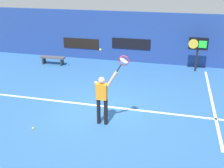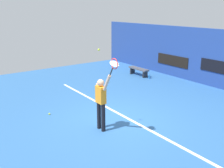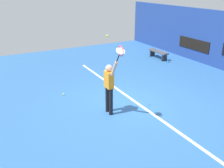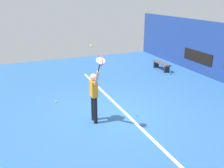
{
  "view_description": "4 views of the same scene",
  "coord_description": "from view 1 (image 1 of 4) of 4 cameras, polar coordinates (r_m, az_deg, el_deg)",
  "views": [
    {
      "loc": [
        2.54,
        -8.42,
        4.74
      ],
      "look_at": [
        0.47,
        -0.09,
        1.2
      ],
      "focal_mm": 43.06,
      "sensor_mm": 36.0,
      "label": 1
    },
    {
      "loc": [
        6.58,
        -4.86,
        3.78
      ],
      "look_at": [
        0.49,
        -0.48,
        1.53
      ],
      "focal_mm": 40.8,
      "sensor_mm": 36.0,
      "label": 2
    },
    {
      "loc": [
        6.93,
        -4.24,
        4.06
      ],
      "look_at": [
        0.47,
        -0.76,
        1.1
      ],
      "focal_mm": 40.18,
      "sensor_mm": 36.0,
      "label": 3
    },
    {
      "loc": [
        7.58,
        -3.13,
        4.06
      ],
      "look_at": [
        0.24,
        -0.11,
        1.24
      ],
      "focal_mm": 40.17,
      "sensor_mm": 36.0,
      "label": 4
    }
  ],
  "objects": [
    {
      "name": "sponsor_banner_portside",
      "position": [
        16.17,
        -6.6,
        8.54
      ],
      "size": [
        2.2,
        0.03,
        0.6
      ],
      "primitive_type": "cube",
      "color": "black"
    },
    {
      "name": "sponsor_banner_center",
      "position": [
        15.36,
        4.05,
        8.49
      ],
      "size": [
        2.2,
        0.03,
        0.6
      ],
      "primitive_type": "cube",
      "color": "black"
    },
    {
      "name": "back_wall",
      "position": [
        15.4,
        4.17,
        9.88
      ],
      "size": [
        18.0,
        0.2,
        2.82
      ],
      "primitive_type": "cube",
      "color": "navy",
      "rests_on": "ground_plane"
    },
    {
      "name": "tennis_racket",
      "position": [
        8.18,
        2.4,
        4.81
      ],
      "size": [
        0.45,
        0.27,
        0.61
      ],
      "color": "black"
    },
    {
      "name": "tennis_ball",
      "position": [
        8.21,
        -2.49,
        7.3
      ],
      "size": [
        0.07,
        0.07,
        0.07
      ],
      "primitive_type": "sphere",
      "color": "#CCE033"
    },
    {
      "name": "court_sideline",
      "position": [
        11.55,
        20.42,
        -3.29
      ],
      "size": [
        0.1,
        7.0,
        0.01
      ],
      "primitive_type": "cube",
      "color": "white",
      "rests_on": "ground_plane"
    },
    {
      "name": "ground_plane",
      "position": [
        9.99,
        -2.52,
        -5.93
      ],
      "size": [
        18.0,
        18.0,
        0.0
      ],
      "primitive_type": "plane",
      "color": "#2D609E"
    },
    {
      "name": "spare_ball",
      "position": [
        9.3,
        -16.41,
        -9.0
      ],
      "size": [
        0.07,
        0.07,
        0.07
      ],
      "primitive_type": "sphere",
      "color": "#CCE033",
      "rests_on": "ground_plane"
    },
    {
      "name": "scoreboard_clock",
      "position": [
        14.37,
        17.81,
        7.82
      ],
      "size": [
        0.96,
        0.2,
        1.76
      ],
      "color": "black",
      "rests_on": "ground_plane"
    },
    {
      "name": "tennis_player",
      "position": [
        8.8,
        -2.1,
        -2.69
      ],
      "size": [
        0.77,
        0.31,
        1.94
      ],
      "color": "black",
      "rests_on": "ground_plane"
    },
    {
      "name": "water_bottle",
      "position": [
        15.13,
        -9.38,
        4.33
      ],
      "size": [
        0.07,
        0.07,
        0.24
      ],
      "primitive_type": "cylinder",
      "color": "#338CD8",
      "rests_on": "ground_plane"
    },
    {
      "name": "court_bench",
      "position": [
        15.43,
        -12.48,
        5.3
      ],
      "size": [
        1.4,
        0.36,
        0.45
      ],
      "color": "#4C4C51",
      "rests_on": "ground_plane"
    },
    {
      "name": "court_baseline",
      "position": [
        10.37,
        -1.82,
        -4.74
      ],
      "size": [
        10.0,
        0.1,
        0.01
      ],
      "primitive_type": "cube",
      "color": "white",
      "rests_on": "ground_plane"
    }
  ]
}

